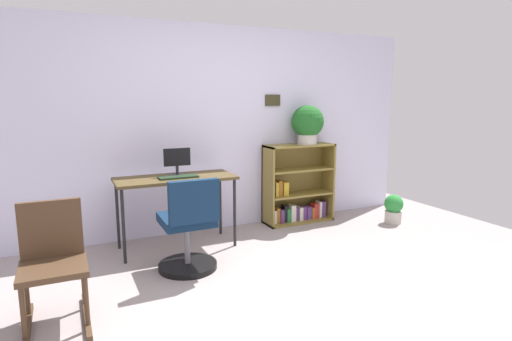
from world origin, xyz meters
TOP-DOWN VIEW (x-y plane):
  - ground_plane at (0.00, 0.00)m, footprint 6.24×6.24m
  - wall_back at (0.00, 2.15)m, footprint 5.20×0.12m
  - desk at (-0.54, 1.67)m, footprint 1.17×0.50m
  - monitor at (-0.50, 1.73)m, footprint 0.27×0.16m
  - keyboard at (-0.53, 1.61)m, footprint 0.38×0.15m
  - office_chair at (-0.60, 1.03)m, footprint 0.52×0.55m
  - rocking_chair at (-1.65, 0.62)m, footprint 0.42×0.64m
  - bookshelf_low at (1.02, 1.95)m, footprint 0.86×0.30m
  - potted_plant_on_shelf at (1.13, 1.90)m, footprint 0.39×0.39m
  - potted_plant_floor at (2.05, 1.37)m, footprint 0.23×0.23m

SIDE VIEW (x-z plane):
  - ground_plane at x=0.00m, z-range 0.00..0.00m
  - potted_plant_floor at x=2.05m, z-range 0.01..0.36m
  - office_chair at x=-0.60m, z-range -0.06..0.79m
  - bookshelf_low at x=1.02m, z-range -0.07..0.89m
  - rocking_chair at x=-1.65m, z-range 0.01..0.83m
  - desk at x=-0.54m, z-range 0.30..1.04m
  - keyboard at x=-0.53m, z-range 0.73..0.75m
  - monitor at x=-0.50m, z-range 0.74..1.02m
  - wall_back at x=0.00m, z-range 0.00..2.30m
  - potted_plant_on_shelf at x=1.13m, z-range 0.98..1.44m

